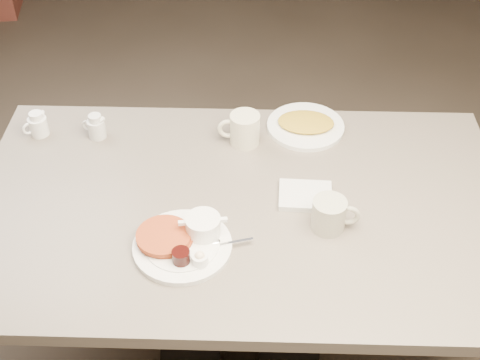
{
  "coord_description": "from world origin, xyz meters",
  "views": [
    {
      "loc": [
        0.04,
        -1.31,
        2.0
      ],
      "look_at": [
        0.0,
        0.02,
        0.82
      ],
      "focal_mm": 48.84,
      "sensor_mm": 36.0,
      "label": 1
    }
  ],
  "objects_px": {
    "coffee_mug_near": "(330,214)",
    "coffee_mug_far": "(244,129)",
    "hash_plate": "(306,125)",
    "diner_table": "(240,245)",
    "creamer_left": "(38,125)",
    "creamer_right": "(96,127)",
    "main_plate": "(184,240)"
  },
  "relations": [
    {
      "from": "creamer_left",
      "to": "diner_table",
      "type": "bearing_deg",
      "value": -25.05
    },
    {
      "from": "coffee_mug_near",
      "to": "main_plate",
      "type": "bearing_deg",
      "value": -167.99
    },
    {
      "from": "diner_table",
      "to": "coffee_mug_far",
      "type": "bearing_deg",
      "value": 89.22
    },
    {
      "from": "coffee_mug_near",
      "to": "creamer_right",
      "type": "distance_m",
      "value": 0.79
    },
    {
      "from": "main_plate",
      "to": "creamer_left",
      "type": "height_order",
      "value": "creamer_left"
    },
    {
      "from": "coffee_mug_far",
      "to": "hash_plate",
      "type": "xyz_separation_m",
      "value": [
        0.19,
        0.08,
        -0.04
      ]
    },
    {
      "from": "creamer_left",
      "to": "hash_plate",
      "type": "distance_m",
      "value": 0.84
    },
    {
      "from": "main_plate",
      "to": "coffee_mug_far",
      "type": "bearing_deg",
      "value": 71.98
    },
    {
      "from": "coffee_mug_near",
      "to": "hash_plate",
      "type": "bearing_deg",
      "value": 95.58
    },
    {
      "from": "main_plate",
      "to": "coffee_mug_near",
      "type": "height_order",
      "value": "coffee_mug_near"
    },
    {
      "from": "hash_plate",
      "to": "diner_table",
      "type": "bearing_deg",
      "value": -119.34
    },
    {
      "from": "creamer_left",
      "to": "creamer_right",
      "type": "distance_m",
      "value": 0.18
    },
    {
      "from": "coffee_mug_near",
      "to": "coffee_mug_far",
      "type": "distance_m",
      "value": 0.43
    },
    {
      "from": "creamer_left",
      "to": "hash_plate",
      "type": "bearing_deg",
      "value": 3.73
    },
    {
      "from": "coffee_mug_near",
      "to": "creamer_left",
      "type": "relative_size",
      "value": 1.62
    },
    {
      "from": "diner_table",
      "to": "creamer_left",
      "type": "bearing_deg",
      "value": 154.95
    },
    {
      "from": "coffee_mug_near",
      "to": "creamer_right",
      "type": "bearing_deg",
      "value": 151.69
    },
    {
      "from": "diner_table",
      "to": "hash_plate",
      "type": "relative_size",
      "value": 5.81
    },
    {
      "from": "coffee_mug_near",
      "to": "creamer_right",
      "type": "height_order",
      "value": "coffee_mug_near"
    },
    {
      "from": "coffee_mug_near",
      "to": "creamer_left",
      "type": "bearing_deg",
      "value": 156.6
    },
    {
      "from": "diner_table",
      "to": "main_plate",
      "type": "relative_size",
      "value": 4.57
    },
    {
      "from": "hash_plate",
      "to": "main_plate",
      "type": "bearing_deg",
      "value": -123.21
    },
    {
      "from": "diner_table",
      "to": "hash_plate",
      "type": "xyz_separation_m",
      "value": [
        0.2,
        0.35,
        0.18
      ]
    },
    {
      "from": "coffee_mug_far",
      "to": "creamer_right",
      "type": "bearing_deg",
      "value": 178.08
    },
    {
      "from": "main_plate",
      "to": "creamer_left",
      "type": "relative_size",
      "value": 4.09
    },
    {
      "from": "diner_table",
      "to": "creamer_right",
      "type": "xyz_separation_m",
      "value": [
        -0.45,
        0.29,
        0.21
      ]
    },
    {
      "from": "coffee_mug_far",
      "to": "creamer_left",
      "type": "relative_size",
      "value": 1.62
    },
    {
      "from": "coffee_mug_near",
      "to": "creamer_left",
      "type": "xyz_separation_m",
      "value": [
        -0.88,
        0.38,
        -0.01
      ]
    },
    {
      "from": "coffee_mug_far",
      "to": "creamer_left",
      "type": "height_order",
      "value": "coffee_mug_far"
    },
    {
      "from": "creamer_right",
      "to": "hash_plate",
      "type": "height_order",
      "value": "creamer_right"
    },
    {
      "from": "diner_table",
      "to": "coffee_mug_near",
      "type": "relative_size",
      "value": 11.53
    },
    {
      "from": "coffee_mug_near",
      "to": "coffee_mug_far",
      "type": "bearing_deg",
      "value": 123.42
    }
  ]
}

